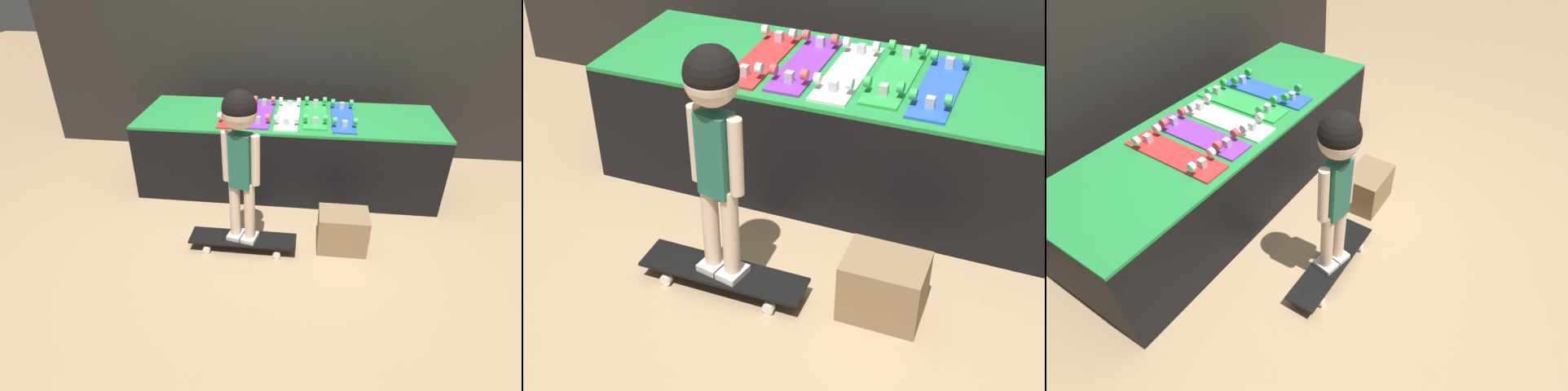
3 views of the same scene
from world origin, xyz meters
TOP-DOWN VIEW (x-y plane):
  - ground_plane at (0.00, 0.00)m, footprint 16.00×16.00m
  - back_wall at (0.00, 1.35)m, footprint 5.09×0.10m
  - display_rack at (0.00, 0.57)m, footprint 2.46×0.83m
  - skateboard_red_on_rack at (-0.45, 0.54)m, footprint 0.18×0.67m
  - skateboard_purple_on_rack at (-0.22, 0.56)m, footprint 0.18×0.67m
  - skateboard_white_on_rack at (0.00, 0.54)m, footprint 0.18×0.67m
  - skateboard_green_on_rack at (0.22, 0.59)m, footprint 0.18×0.67m
  - skateboard_blue_on_rack at (0.45, 0.55)m, footprint 0.18×0.67m
  - skateboard_on_floor at (-0.23, -0.42)m, footprint 0.74×0.19m
  - child at (-0.23, -0.42)m, footprint 0.25×0.21m
  - storage_box at (0.45, -0.32)m, footprint 0.34×0.25m

SIDE VIEW (x-z plane):
  - ground_plane at x=0.00m, z-range 0.00..0.00m
  - skateboard_on_floor at x=-0.23m, z-range 0.03..0.12m
  - storage_box at x=0.45m, z-range 0.00..0.28m
  - display_rack at x=0.00m, z-range 0.00..0.64m
  - skateboard_red_on_rack at x=-0.45m, z-range 0.61..0.70m
  - skateboard_purple_on_rack at x=-0.22m, z-range 0.61..0.70m
  - skateboard_white_on_rack at x=0.00m, z-range 0.61..0.70m
  - skateboard_green_on_rack at x=0.22m, z-range 0.61..0.70m
  - skateboard_blue_on_rack at x=0.45m, z-range 0.61..0.70m
  - child at x=-0.23m, z-range 0.30..1.34m
  - back_wall at x=0.00m, z-range 0.00..2.39m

